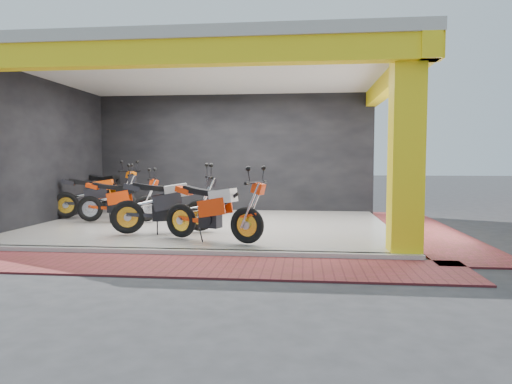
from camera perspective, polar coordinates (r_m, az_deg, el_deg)
ground at (r=8.73m, az=-8.17°, el=-6.45°), size 80.00×80.00×0.00m
showroom_floor at (r=10.65m, az=-5.53°, el=-4.27°), size 8.00×6.00×0.10m
showroom_ceiling at (r=10.73m, az=-5.66°, el=14.84°), size 8.40×6.40×0.20m
back_wall at (r=13.59m, az=-2.95°, el=4.72°), size 8.20×0.20×3.50m
left_wall at (r=12.05m, az=-25.12°, el=4.44°), size 0.20×6.20×3.50m
corner_column at (r=7.75m, az=18.26°, el=5.07°), size 0.50×0.50×3.50m
header_beam_front at (r=7.81m, az=-10.30°, el=16.67°), size 8.40×0.30×0.40m
header_beam_right at (r=10.63m, az=16.59°, el=13.16°), size 0.30×6.40×0.40m
floor_kerb at (r=7.75m, az=-10.04°, el=-7.43°), size 8.00×0.20×0.10m
paver_front at (r=7.03m, az=-11.81°, el=-8.93°), size 9.00×1.40×0.03m
paver_right at (r=10.78m, az=20.43°, el=-4.59°), size 1.40×7.00×0.03m
moto_hero at (r=7.93m, az=-1.14°, el=-1.93°), size 2.30×1.50×1.32m
moto_row_a at (r=9.40m, az=-6.99°, el=-0.91°), size 2.37×1.55×1.36m
moto_row_b at (r=11.10m, az=-13.67°, el=-0.54°), size 2.10×0.96×1.24m
moto_row_c at (r=12.08m, az=-16.21°, el=-0.01°), size 2.31×1.29×1.33m
moto_row_d at (r=13.14m, az=-16.11°, el=0.48°), size 2.47×1.56×1.42m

